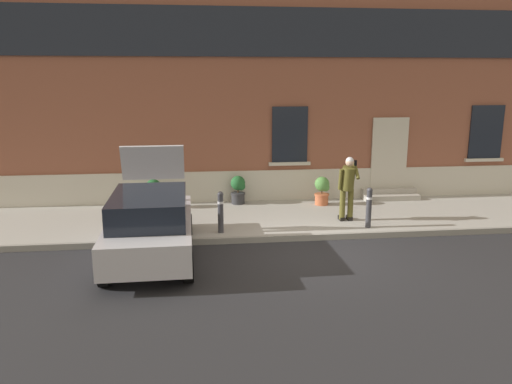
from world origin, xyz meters
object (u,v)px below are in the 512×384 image
at_px(person_on_phone, 348,184).
at_px(planter_terracotta, 322,190).
at_px(bollard_near_person, 369,206).
at_px(hatchback_car_silver, 150,224).
at_px(planter_cream, 154,193).
at_px(bollard_far_left, 221,211).
at_px(planter_charcoal, 238,189).

relative_size(person_on_phone, planter_terracotta, 2.03).
xyz_separation_m(bollard_near_person, planter_terracotta, (-0.60, 2.46, -0.11)).
height_order(bollard_near_person, person_on_phone, person_on_phone).
xyz_separation_m(hatchback_car_silver, planter_cream, (-0.24, 3.95, -0.19)).
bearing_deg(person_on_phone, bollard_near_person, -43.27).
distance_m(bollard_far_left, planter_terracotta, 4.02).
height_order(bollard_near_person, planter_charcoal, bollard_near_person).
bearing_deg(person_on_phone, bollard_far_left, -152.91).
distance_m(bollard_far_left, person_on_phone, 3.48).
xyz_separation_m(bollard_near_person, planter_cream, (-5.59, 2.67, -0.11)).
bearing_deg(person_on_phone, planter_terracotta, 113.20).
xyz_separation_m(bollard_far_left, person_on_phone, (3.39, 0.64, 0.44)).
xyz_separation_m(bollard_far_left, planter_charcoal, (0.68, 2.89, -0.11)).
bearing_deg(planter_charcoal, bollard_near_person, -43.07).
distance_m(bollard_near_person, bollard_far_left, 3.77).
height_order(bollard_far_left, person_on_phone, person_on_phone).
distance_m(planter_cream, planter_charcoal, 2.51).
distance_m(bollard_near_person, planter_terracotta, 2.53).
xyz_separation_m(bollard_far_left, planter_terracotta, (3.17, 2.46, -0.11)).
distance_m(bollard_near_person, planter_charcoal, 4.23).
bearing_deg(planter_terracotta, planter_cream, 177.66).
bearing_deg(planter_cream, planter_charcoal, 5.14).
xyz_separation_m(bollard_near_person, bollard_far_left, (-3.77, 0.00, 0.00)).
bearing_deg(person_on_phone, planter_charcoal, 156.73).
xyz_separation_m(planter_charcoal, planter_terracotta, (2.50, -0.43, 0.00)).
distance_m(hatchback_car_silver, planter_cream, 3.96).
bearing_deg(planter_cream, bollard_near_person, -25.50).
bearing_deg(bollard_near_person, planter_terracotta, 103.61).
distance_m(person_on_phone, planter_charcoal, 3.57).
height_order(hatchback_car_silver, planter_cream, hatchback_car_silver).
height_order(hatchback_car_silver, planter_charcoal, hatchback_car_silver).
bearing_deg(bollard_near_person, planter_cream, 154.50).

